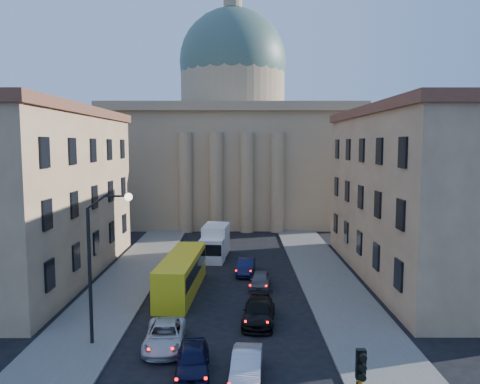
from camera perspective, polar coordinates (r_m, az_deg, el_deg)
The scene contains 14 objects.
sidewalk_left at distance 38.84m, azimuth -14.52°, elevation -11.48°, with size 5.00×60.00×0.15m, color #5C5A54.
sidewalk_right at distance 38.42m, azimuth 11.43°, elevation -11.60°, with size 5.00×60.00×0.15m, color #5C5A54.
church at distance 73.36m, azimuth -0.89°, elevation 6.15°, with size 68.02×28.76×36.60m.
building_left at distance 43.93m, azimuth -24.26°, elevation -0.01°, with size 11.60×26.60×14.70m.
building_right at distance 43.18m, azimuth 21.67°, elevation -0.00°, with size 11.60×26.60×14.70m.
street_lamp at distance 27.78m, azimuth -16.86°, elevation -7.39°, with size 2.62×0.44×8.83m.
car_left_near at distance 25.13m, azimuth -5.80°, elevation -19.67°, with size 1.69×4.21×1.43m, color black.
car_right_near at distance 24.53m, azimuth 0.80°, elevation -20.40°, with size 1.44×4.14×1.36m, color #B1B4BA.
car_left_mid at distance 28.16m, azimuth -9.14°, elevation -16.91°, with size 2.22×4.82×1.34m, color silver.
car_right_mid at distance 31.28m, azimuth 2.32°, elevation -14.37°, with size 2.01×4.93×1.43m, color black.
car_right_far at distance 38.13m, azimuth 2.49°, elevation -10.69°, with size 1.58×3.92×1.34m, color #55545A.
car_right_distant at distance 42.04m, azimuth 0.72°, elevation -9.10°, with size 1.42×4.08×1.34m, color black.
city_bus at distance 37.17m, azimuth -7.13°, elevation -9.73°, with size 3.02×10.47×2.92m.
box_truck at distance 47.62m, azimuth -3.09°, elevation -6.24°, with size 2.89×6.14×3.26m.
Camera 1 is at (0.96, -17.88, 11.55)m, focal length 35.00 mm.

